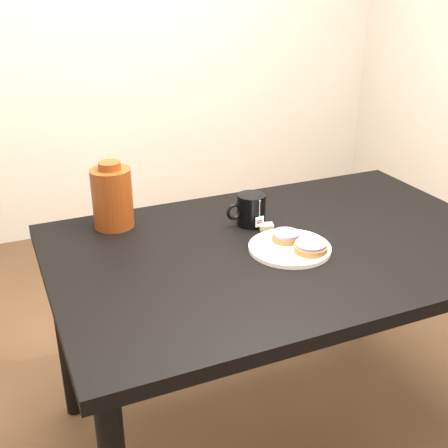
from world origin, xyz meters
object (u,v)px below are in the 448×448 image
object	(u,v)px
plate	(290,247)
bagel_front	(311,247)
bagel_back	(286,236)
teabag_pouch	(266,227)
table	(283,267)
bagel_package	(112,197)
mug	(251,210)

from	to	relation	value
plate	bagel_front	xyz separation A→B (m)	(0.04, -0.05, 0.02)
bagel_back	bagel_front	world-z (taller)	same
bagel_front	teabag_pouch	xyz separation A→B (m)	(-0.03, 0.21, -0.02)
table	bagel_package	bearing A→B (deg)	142.92
bagel_package	mug	bearing A→B (deg)	-22.19
plate	bagel_back	bearing A→B (deg)	78.76
table	mug	distance (m)	0.22
mug	bagel_package	bearing A→B (deg)	153.22
mug	teabag_pouch	bearing A→B (deg)	-65.42
bagel_package	bagel_back	bearing A→B (deg)	-37.65
table	plate	xyz separation A→B (m)	(-0.01, -0.05, 0.09)
plate	bagel_back	xyz separation A→B (m)	(0.01, 0.04, 0.02)
mug	bagel_front	bearing A→B (deg)	-81.14
table	teabag_pouch	bearing A→B (deg)	90.82
table	bagel_back	distance (m)	0.11
teabag_pouch	bagel_package	bearing A→B (deg)	153.33
plate	bagel_front	world-z (taller)	bagel_front
plate	bagel_front	bearing A→B (deg)	-54.05
mug	teabag_pouch	size ratio (longest dim) A/B	3.14
teabag_pouch	bagel_package	distance (m)	0.50
teabag_pouch	table	bearing A→B (deg)	-89.18
mug	teabag_pouch	world-z (taller)	mug
bagel_back	table	bearing A→B (deg)	100.06
plate	teabag_pouch	bearing A→B (deg)	88.32
teabag_pouch	bagel_package	xyz separation A→B (m)	(-0.44, 0.22, 0.09)
bagel_back	bagel_package	xyz separation A→B (m)	(-0.44, 0.34, 0.07)
table	bagel_package	distance (m)	0.58
bagel_front	mug	size ratio (longest dim) A/B	0.82
table	bagel_front	size ratio (longest dim) A/B	12.03
mug	bagel_back	bearing A→B (deg)	-83.85
table	bagel_back	bearing A→B (deg)	-79.94
bagel_package	teabag_pouch	bearing A→B (deg)	-26.67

